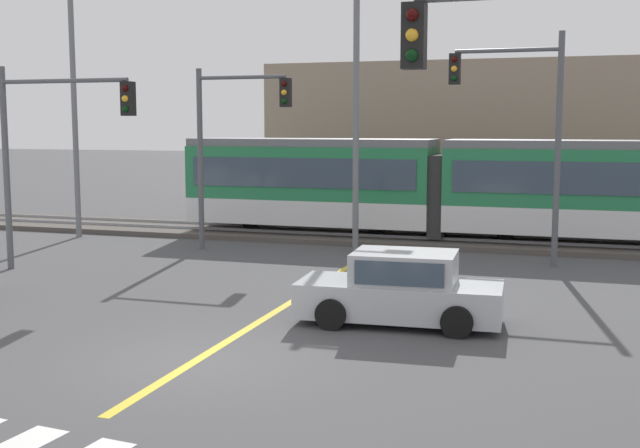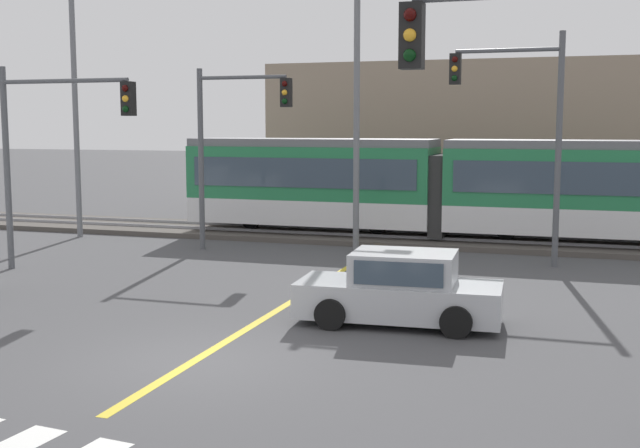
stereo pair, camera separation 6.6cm
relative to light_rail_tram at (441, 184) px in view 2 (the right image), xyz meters
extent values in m
plane|color=#474749|center=(-1.71, -15.61, -2.05)|extent=(200.00, 200.00, 0.00)
cube|color=#4C4742|center=(-1.71, 0.01, -1.96)|extent=(120.00, 4.00, 0.18)
cube|color=#939399|center=(-1.71, -0.71, -1.82)|extent=(120.00, 0.08, 0.10)
cube|color=#939399|center=(-1.71, 0.73, -1.82)|extent=(120.00, 0.08, 0.10)
cube|color=silver|center=(-4.75, 0.01, -1.07)|extent=(9.00, 2.60, 0.90)
cube|color=#237A47|center=(-4.75, 0.01, 0.33)|extent=(9.00, 2.60, 1.90)
cube|color=#384756|center=(-4.75, -1.31, 0.38)|extent=(8.28, 0.04, 1.04)
cube|color=slate|center=(-4.75, 0.01, 1.42)|extent=(9.00, 2.39, 0.28)
cylinder|color=black|center=(-2.27, 0.01, -1.52)|extent=(0.70, 0.20, 0.70)
cylinder|color=black|center=(-7.22, 0.01, -1.52)|extent=(0.70, 0.20, 0.70)
cube|color=silver|center=(4.75, 0.01, -1.07)|extent=(9.00, 2.60, 0.90)
cube|color=#237A47|center=(4.75, 0.01, 0.33)|extent=(9.00, 2.60, 1.90)
cube|color=#384756|center=(4.75, -1.31, 0.38)|extent=(8.28, 0.04, 1.04)
cube|color=slate|center=(4.75, 0.01, 1.42)|extent=(9.00, 2.39, 0.28)
cylinder|color=black|center=(2.28, 0.01, -1.52)|extent=(0.70, 0.20, 0.70)
cube|color=#2D2D2D|center=(0.00, 0.01, -0.37)|extent=(0.50, 2.34, 2.80)
cube|color=gold|center=(-1.71, -10.23, -2.05)|extent=(0.20, 16.48, 0.01)
cube|color=#B7BABF|center=(1.13, -11.85, -1.53)|extent=(4.29, 1.95, 0.72)
cube|color=#B7BABF|center=(1.23, -11.85, -0.85)|extent=(2.19, 1.64, 0.64)
cube|color=#384756|center=(0.23, -11.91, -0.85)|extent=(0.18, 1.43, 0.52)
cube|color=#384756|center=(1.28, -12.63, -0.85)|extent=(1.78, 0.15, 0.48)
cylinder|color=black|center=(-0.08, -12.78, -1.73)|extent=(0.65, 0.26, 0.64)
cylinder|color=black|center=(-0.18, -11.08, -1.73)|extent=(0.65, 0.26, 0.64)
cylinder|color=black|center=(2.44, -12.63, -1.73)|extent=(0.65, 0.26, 0.64)
cylinder|color=black|center=(2.34, -10.93, -1.73)|extent=(0.65, 0.26, 0.64)
cylinder|color=#515459|center=(3.99, -3.87, 1.33)|extent=(0.18, 0.18, 6.75)
cylinder|color=#515459|center=(2.49, -3.87, 4.20)|extent=(3.00, 0.12, 0.12)
cube|color=black|center=(0.99, -3.87, 3.70)|extent=(0.32, 0.28, 0.90)
sphere|color=#360605|center=(0.99, -4.02, 3.97)|extent=(0.18, 0.18, 0.18)
sphere|color=#F7AA26|center=(0.99, -4.02, 3.70)|extent=(0.18, 0.18, 0.18)
sphere|color=black|center=(0.99, -4.02, 3.43)|extent=(0.18, 0.18, 0.18)
cylinder|color=#515459|center=(-10.88, -9.02, 0.82)|extent=(0.18, 0.18, 5.74)
cylinder|color=#515459|center=(-8.88, -9.02, 3.26)|extent=(4.00, 0.12, 0.12)
cube|color=black|center=(-6.88, -9.02, 2.76)|extent=(0.32, 0.28, 0.90)
sphere|color=#360605|center=(-6.88, -9.17, 3.03)|extent=(0.18, 0.18, 0.18)
sphere|color=#F7AA26|center=(-6.88, -9.17, 2.76)|extent=(0.18, 0.18, 0.18)
sphere|color=black|center=(-6.88, -9.17, 2.49)|extent=(0.18, 0.18, 0.18)
cylinder|color=#515459|center=(-7.27, -4.03, 0.91)|extent=(0.18, 0.18, 5.93)
cylinder|color=#515459|center=(-5.77, -4.03, 3.57)|extent=(3.00, 0.12, 0.12)
cube|color=black|center=(-4.27, -4.03, 3.07)|extent=(0.32, 0.28, 0.90)
sphere|color=#360605|center=(-4.27, -4.18, 3.34)|extent=(0.18, 0.18, 0.18)
sphere|color=#F7AA26|center=(-4.27, -4.18, 3.07)|extent=(0.18, 0.18, 0.18)
sphere|color=black|center=(-4.27, -4.18, 2.80)|extent=(0.18, 0.18, 0.18)
cube|color=black|center=(2.34, -16.78, 3.29)|extent=(0.32, 0.28, 0.90)
sphere|color=#360605|center=(2.34, -16.93, 3.56)|extent=(0.18, 0.18, 0.18)
sphere|color=#F7AA26|center=(2.34, -16.93, 3.29)|extent=(0.18, 0.18, 0.18)
sphere|color=black|center=(2.34, -16.93, 3.02)|extent=(0.18, 0.18, 0.18)
cylinder|color=slate|center=(-12.89, -2.77, 2.92)|extent=(0.20, 0.20, 9.93)
cylinder|color=slate|center=(-2.22, -3.12, 2.15)|extent=(0.20, 0.20, 8.40)
cube|color=gray|center=(1.46, 8.58, 1.34)|extent=(20.61, 6.00, 6.78)
camera|label=1|loc=(4.57, -27.92, 2.09)|focal=45.00mm
camera|label=2|loc=(4.63, -27.90, 2.09)|focal=45.00mm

